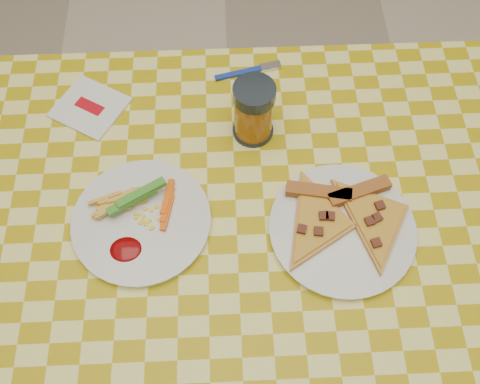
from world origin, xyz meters
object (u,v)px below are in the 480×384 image
Objects in this scene: plate_right at (342,230)px; drink_glass at (254,111)px; plate_left at (142,222)px; table at (237,251)px.

plate_right is 1.96× the size of drink_glass.
drink_glass is at bearing 42.47° from plate_left.
plate_left reaches higher than table.
plate_right is at bearing -4.91° from plate_left.
drink_glass reaches higher than table.
plate_right is at bearing -56.67° from drink_glass.
plate_left is at bearing 175.09° from plate_right.
plate_left is 0.96× the size of plate_right.
table is 5.05× the size of plate_right.
plate_left is at bearing 169.68° from table.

